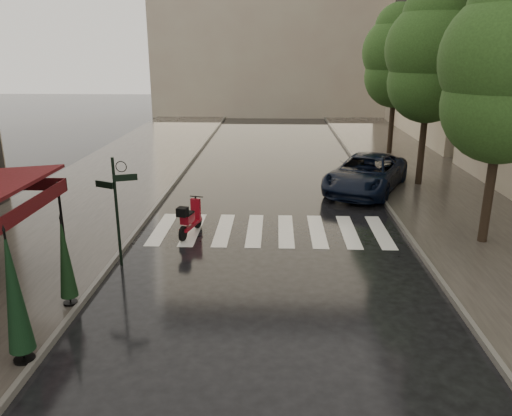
# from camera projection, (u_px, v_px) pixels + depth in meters

# --- Properties ---
(ground) EXTENTS (120.00, 120.00, 0.00)m
(ground) POSITION_uv_depth(u_px,v_px,m) (135.00, 321.00, 11.21)
(ground) COLOR black
(ground) RESTS_ON ground
(sidewalk_near) EXTENTS (6.00, 60.00, 0.12)m
(sidewalk_near) POSITION_uv_depth(u_px,v_px,m) (109.00, 182.00, 22.79)
(sidewalk_near) COLOR #38332D
(sidewalk_near) RESTS_ON ground
(sidewalk_far) EXTENTS (5.50, 60.00, 0.12)m
(sidewalk_far) POSITION_uv_depth(u_px,v_px,m) (435.00, 185.00, 22.23)
(sidewalk_far) COLOR #38332D
(sidewalk_far) RESTS_ON ground
(curb_near) EXTENTS (0.12, 60.00, 0.16)m
(curb_near) POSITION_uv_depth(u_px,v_px,m) (175.00, 182.00, 22.67)
(curb_near) COLOR #595651
(curb_near) RESTS_ON ground
(curb_far) EXTENTS (0.12, 60.00, 0.16)m
(curb_far) POSITION_uv_depth(u_px,v_px,m) (372.00, 184.00, 22.33)
(curb_far) COLOR #595651
(curb_far) RESTS_ON ground
(crosswalk) EXTENTS (7.85, 3.20, 0.01)m
(crosswalk) POSITION_uv_depth(u_px,v_px,m) (270.00, 230.00, 16.81)
(crosswalk) COLOR silver
(crosswalk) RESTS_ON ground
(signpost) EXTENTS (1.17, 0.29, 3.10)m
(signpost) POSITION_uv_depth(u_px,v_px,m) (116.00, 203.00, 13.56)
(signpost) COLOR black
(signpost) RESTS_ON ground
(backdrop_building) EXTENTS (22.00, 6.00, 20.00)m
(backdrop_building) POSITION_uv_depth(u_px,v_px,m) (276.00, 1.00, 44.27)
(backdrop_building) COLOR tan
(backdrop_building) RESTS_ON ground
(tree_near) EXTENTS (3.80, 3.80, 7.99)m
(tree_near) POSITION_uv_depth(u_px,v_px,m) (507.00, 68.00, 14.00)
(tree_near) COLOR black
(tree_near) RESTS_ON sidewalk_far
(tree_mid) EXTENTS (3.80, 3.80, 8.34)m
(tree_mid) POSITION_uv_depth(u_px,v_px,m) (431.00, 56.00, 20.59)
(tree_mid) COLOR black
(tree_mid) RESTS_ON sidewalk_far
(tree_far) EXTENTS (3.80, 3.80, 8.16)m
(tree_far) POSITION_uv_depth(u_px,v_px,m) (397.00, 57.00, 27.29)
(tree_far) COLOR black
(tree_far) RESTS_ON sidewalk_far
(scooter) EXTENTS (0.69, 1.72, 1.14)m
(scooter) POSITION_uv_depth(u_px,v_px,m) (190.00, 219.00, 16.28)
(scooter) COLOR black
(scooter) RESTS_ON ground
(parked_car) EXTENTS (4.68, 6.17, 1.56)m
(parked_car) POSITION_uv_depth(u_px,v_px,m) (366.00, 173.00, 21.30)
(parked_car) COLOR black
(parked_car) RESTS_ON ground
(parasol_front) EXTENTS (0.49, 0.49, 2.72)m
(parasol_front) POSITION_uv_depth(u_px,v_px,m) (14.00, 292.00, 9.13)
(parasol_front) COLOR black
(parasol_front) RESTS_ON sidewalk_near
(parasol_back) EXTENTS (0.40, 0.40, 2.16)m
(parasol_back) POSITION_uv_depth(u_px,v_px,m) (65.00, 258.00, 11.36)
(parasol_back) COLOR black
(parasol_back) RESTS_ON sidewalk_near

